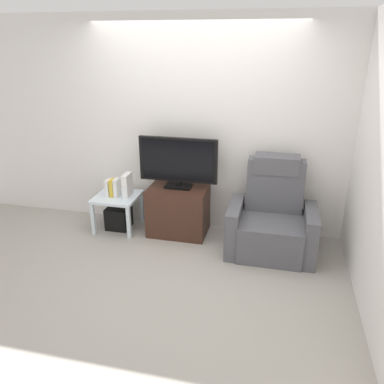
% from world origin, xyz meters
% --- Properties ---
extents(ground_plane, '(6.40, 6.40, 0.00)m').
position_xyz_m(ground_plane, '(0.00, 0.00, 0.00)').
color(ground_plane, '#9E998E').
extents(wall_back, '(6.40, 0.06, 2.60)m').
position_xyz_m(wall_back, '(0.00, 1.13, 1.30)').
color(wall_back, silver).
rests_on(wall_back, ground).
extents(wall_side, '(0.06, 4.48, 2.60)m').
position_xyz_m(wall_side, '(1.88, 0.00, 1.30)').
color(wall_side, silver).
rests_on(wall_side, ground).
extents(tv_stand, '(0.72, 0.50, 0.61)m').
position_xyz_m(tv_stand, '(-0.14, 0.82, 0.31)').
color(tv_stand, '#3D2319').
rests_on(tv_stand, ground).
extents(television, '(0.96, 0.20, 0.62)m').
position_xyz_m(television, '(-0.14, 0.84, 0.94)').
color(television, black).
rests_on(television, tv_stand).
extents(recliner_armchair, '(0.98, 0.78, 1.08)m').
position_xyz_m(recliner_armchair, '(1.01, 0.65, 0.37)').
color(recliner_armchair, '#515156').
rests_on(recliner_armchair, ground).
extents(side_table, '(0.54, 0.54, 0.45)m').
position_xyz_m(side_table, '(-0.94, 0.78, 0.38)').
color(side_table, silver).
rests_on(side_table, ground).
extents(subwoofer_box, '(0.28, 0.28, 0.28)m').
position_xyz_m(subwoofer_box, '(-0.94, 0.78, 0.14)').
color(subwoofer_box, black).
rests_on(subwoofer_box, ground).
extents(book_leftmost, '(0.05, 0.13, 0.21)m').
position_xyz_m(book_leftmost, '(-1.04, 0.76, 0.56)').
color(book_leftmost, white).
rests_on(book_leftmost, side_table).
extents(book_middle, '(0.05, 0.12, 0.22)m').
position_xyz_m(book_middle, '(-0.98, 0.76, 0.56)').
color(book_middle, gold).
rests_on(book_middle, side_table).
extents(book_rightmost, '(0.05, 0.13, 0.23)m').
position_xyz_m(book_rightmost, '(-0.93, 0.76, 0.57)').
color(book_rightmost, white).
rests_on(book_rightmost, side_table).
extents(game_console, '(0.07, 0.20, 0.30)m').
position_xyz_m(game_console, '(-0.79, 0.79, 0.60)').
color(game_console, white).
rests_on(game_console, side_table).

